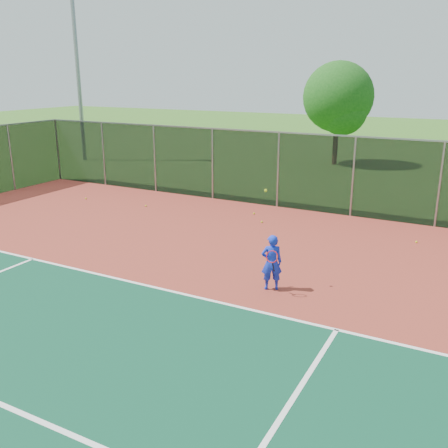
# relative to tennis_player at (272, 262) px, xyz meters

# --- Properties ---
(ground) EXTENTS (120.00, 120.00, 0.00)m
(ground) POSITION_rel_tennis_player_xyz_m (0.05, -4.31, -0.74)
(ground) COLOR #2F621C
(ground) RESTS_ON ground
(court_apron) EXTENTS (30.00, 20.00, 0.02)m
(court_apron) POSITION_rel_tennis_player_xyz_m (0.05, -2.31, -0.73)
(court_apron) COLOR #983426
(court_apron) RESTS_ON ground
(fence_back) EXTENTS (30.00, 0.06, 3.03)m
(fence_back) POSITION_rel_tennis_player_xyz_m (0.05, 7.69, 0.83)
(fence_back) COLOR black
(fence_back) RESTS_ON court_apron
(tennis_player) EXTENTS (0.62, 0.69, 2.52)m
(tennis_player) POSITION_rel_tennis_player_xyz_m (0.00, 0.00, 0.00)
(tennis_player) COLOR #152DC8
(tennis_player) RESTS_ON court_apron
(practice_ball_0) EXTENTS (0.07, 0.07, 0.07)m
(practice_ball_0) POSITION_rel_tennis_player_xyz_m (2.73, 5.48, -0.68)
(practice_ball_0) COLOR #C5CC17
(practice_ball_0) RESTS_ON court_apron
(practice_ball_1) EXTENTS (0.07, 0.07, 0.07)m
(practice_ball_1) POSITION_rel_tennis_player_xyz_m (-2.55, 5.24, -0.68)
(practice_ball_1) COLOR #C5CC17
(practice_ball_1) RESTS_ON court_apron
(practice_ball_2) EXTENTS (0.07, 0.07, 0.07)m
(practice_ball_2) POSITION_rel_tennis_player_xyz_m (-10.71, 4.97, -0.68)
(practice_ball_2) COLOR #C5CC17
(practice_ball_2) RESTS_ON court_apron
(practice_ball_3) EXTENTS (0.07, 0.07, 0.07)m
(practice_ball_3) POSITION_rel_tennis_player_xyz_m (-3.28, 6.16, -0.68)
(practice_ball_3) COLOR #C5CC17
(practice_ball_3) RESTS_ON court_apron
(practice_ball_4) EXTENTS (0.07, 0.07, 0.07)m
(practice_ball_4) POSITION_rel_tennis_player_xyz_m (-7.66, 5.16, -0.68)
(practice_ball_4) COLOR #C5CC17
(practice_ball_4) RESTS_ON court_apron
(floodlight_nw) EXTENTS (0.90, 0.40, 11.27)m
(floodlight_nw) POSITION_rel_tennis_player_xyz_m (-18.14, 12.92, 5.66)
(floodlight_nw) COLOR gray
(floodlight_nw) RESTS_ON ground
(tree_back_left) EXTENTS (4.07, 4.07, 5.98)m
(tree_back_left) POSITION_rel_tennis_player_xyz_m (-3.63, 18.65, 3.01)
(tree_back_left) COLOR #392715
(tree_back_left) RESTS_ON ground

